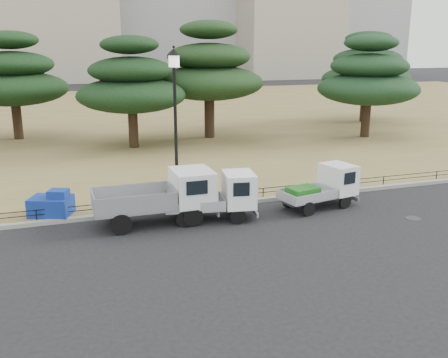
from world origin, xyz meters
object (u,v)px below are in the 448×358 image
object	(u,v)px
truck_kei_front	(217,197)
street_lamp	(175,102)
truck_kei_rear	(323,187)
truck_large	(162,195)
tarp_pile	(52,205)

from	to	relation	value
truck_kei_front	street_lamp	world-z (taller)	street_lamp
street_lamp	truck_kei_rear	bearing A→B (deg)	-16.91
truck_large	tarp_pile	distance (m)	4.27
truck_kei_rear	tarp_pile	size ratio (longest dim) A/B	1.90
street_lamp	tarp_pile	xyz separation A→B (m)	(-4.77, 0.32, -3.73)
truck_large	street_lamp	bearing A→B (deg)	57.47
truck_kei_rear	tarp_pile	xyz separation A→B (m)	(-10.39, 2.03, -0.29)
truck_kei_front	street_lamp	xyz separation A→B (m)	(-1.11, 1.76, 3.39)
truck_large	street_lamp	size ratio (longest dim) A/B	0.71
street_lamp	tarp_pile	distance (m)	6.06
truck_large	tarp_pile	xyz separation A→B (m)	(-3.86, 1.76, -0.51)
truck_kei_front	tarp_pile	xyz separation A→B (m)	(-5.89, 2.08, -0.33)
truck_large	truck_kei_rear	size ratio (longest dim) A/B	1.29
truck_kei_rear	street_lamp	bearing A→B (deg)	151.60
tarp_pile	street_lamp	bearing A→B (deg)	-3.82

